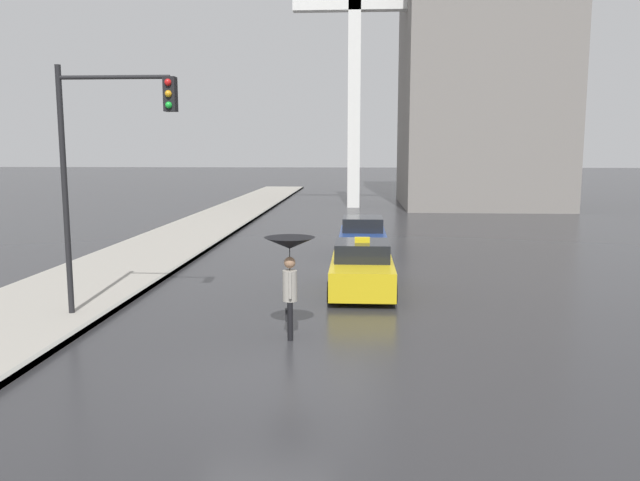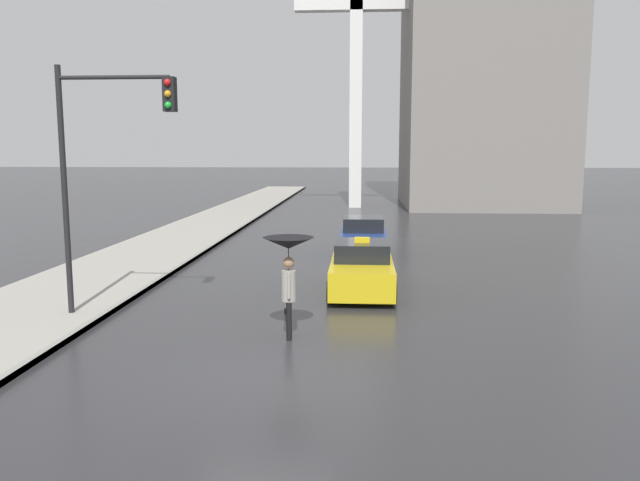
% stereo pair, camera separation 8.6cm
% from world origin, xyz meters
% --- Properties ---
extents(ground_plane, '(300.00, 300.00, 0.00)m').
position_xyz_m(ground_plane, '(0.00, 0.00, 0.00)').
color(ground_plane, '#2D2D30').
extents(taxi, '(1.91, 4.05, 1.65)m').
position_xyz_m(taxi, '(1.85, 7.24, 0.69)').
color(taxi, gold).
rests_on(taxi, ground_plane).
extents(sedan_red, '(1.91, 4.16, 1.52)m').
position_xyz_m(sedan_red, '(1.91, 13.97, 0.69)').
color(sedan_red, navy).
rests_on(sedan_red, ground_plane).
extents(pedestrian_with_umbrella, '(1.12, 1.12, 2.28)m').
position_xyz_m(pedestrian_with_umbrella, '(0.24, 2.52, 1.86)').
color(pedestrian_with_umbrella, black).
rests_on(pedestrian_with_umbrella, ground_plane).
extents(traffic_light, '(2.89, 0.38, 6.16)m').
position_xyz_m(traffic_light, '(-4.32, 3.90, 4.21)').
color(traffic_light, black).
rests_on(traffic_light, ground_plane).
extents(monument_cross, '(8.86, 0.90, 20.14)m').
position_xyz_m(monument_cross, '(1.37, 35.56, 11.43)').
color(monument_cross, white).
rests_on(monument_cross, ground_plane).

